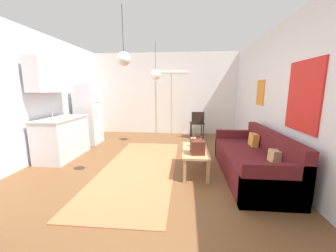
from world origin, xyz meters
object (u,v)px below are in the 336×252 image
(couch, at_px, (254,161))
(coffee_table, at_px, (195,152))
(pendant_lamp_near, at_px, (124,59))
(refrigerator, at_px, (89,115))
(bamboo_vase, at_px, (193,142))
(accent_chair, at_px, (197,122))
(handbag, at_px, (197,147))
(pendant_lamp_far, at_px, (156,75))

(couch, height_order, coffee_table, couch)
(coffee_table, distance_m, pendant_lamp_near, 2.01)
(couch, height_order, refrigerator, refrigerator)
(couch, height_order, bamboo_vase, bamboo_vase)
(couch, distance_m, accent_chair, 2.90)
(coffee_table, height_order, accent_chair, accent_chair)
(handbag, xyz_separation_m, pendant_lamp_far, (-1.01, 2.03, 1.34))
(bamboo_vase, distance_m, handbag, 0.42)
(bamboo_vase, bearing_deg, coffee_table, -80.58)
(couch, distance_m, pendant_lamp_near, 2.74)
(coffee_table, bearing_deg, couch, -6.25)
(refrigerator, bearing_deg, bamboo_vase, -28.90)
(bamboo_vase, height_order, accent_chair, accent_chair)
(coffee_table, distance_m, handbag, 0.29)
(handbag, xyz_separation_m, refrigerator, (-2.90, 1.99, 0.27))
(couch, bearing_deg, coffee_table, 173.75)
(coffee_table, relative_size, handbag, 3.04)
(pendant_lamp_near, bearing_deg, refrigerator, 127.78)
(coffee_table, height_order, pendant_lamp_far, pendant_lamp_far)
(coffee_table, relative_size, accent_chair, 1.24)
(accent_chair, xyz_separation_m, pendant_lamp_near, (-1.30, -3.17, 1.46))
(pendant_lamp_far, bearing_deg, bamboo_vase, -59.40)
(couch, bearing_deg, accent_chair, 106.71)
(coffee_table, relative_size, pendant_lamp_near, 1.20)
(couch, bearing_deg, pendant_lamp_far, 136.23)
(bamboo_vase, bearing_deg, pendant_lamp_near, -147.19)
(refrigerator, xyz_separation_m, pendant_lamp_far, (1.89, 0.05, 1.07))
(coffee_table, bearing_deg, refrigerator, 148.57)
(couch, distance_m, handbag, 1.03)
(accent_chair, relative_size, pendant_lamp_far, 0.87)
(coffee_table, bearing_deg, accent_chair, 86.11)
(refrigerator, relative_size, pendant_lamp_far, 1.70)
(handbag, relative_size, pendant_lamp_near, 0.40)
(bamboo_vase, xyz_separation_m, refrigerator, (-2.84, 1.57, 0.30))
(bamboo_vase, relative_size, refrigerator, 0.24)
(handbag, bearing_deg, bamboo_vase, 97.24)
(handbag, xyz_separation_m, pendant_lamp_near, (-1.14, -0.28, 1.41))
(refrigerator, bearing_deg, pendant_lamp_far, 1.40)
(refrigerator, height_order, accent_chair, refrigerator)
(accent_chair, bearing_deg, handbag, 81.94)
(handbag, bearing_deg, coffee_table, 95.44)
(refrigerator, distance_m, pendant_lamp_far, 2.17)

